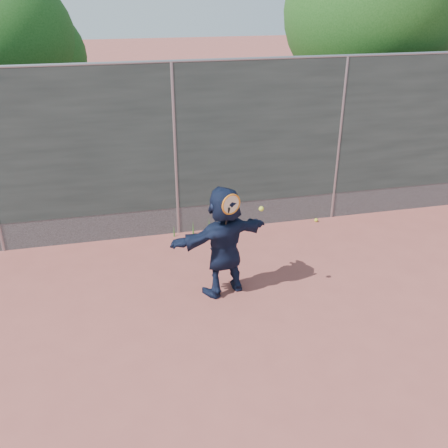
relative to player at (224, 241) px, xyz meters
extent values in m
plane|color=#9E4C42|center=(-0.37, -1.45, -0.82)|extent=(80.00, 80.00, 0.00)
imported|color=#141C37|center=(0.00, 0.00, 0.00)|extent=(1.59, 0.90, 1.64)
sphere|color=gold|center=(2.25, 1.90, -0.78)|extent=(0.07, 0.07, 0.07)
cube|color=#38423D|center=(-0.37, 2.05, 0.93)|extent=(20.00, 0.04, 2.50)
cube|color=slate|center=(-0.37, 2.05, -0.57)|extent=(20.00, 0.03, 0.50)
cylinder|color=gray|center=(-0.37, 2.05, 2.18)|extent=(20.00, 0.05, 0.05)
cylinder|color=gray|center=(-0.37, 2.05, 0.68)|extent=(0.06, 0.06, 3.00)
cylinder|color=gray|center=(2.63, 2.05, 0.68)|extent=(0.06, 0.06, 3.00)
torus|color=orange|center=(0.05, -0.20, 0.65)|extent=(0.28, 0.13, 0.29)
cylinder|color=beige|center=(0.05, -0.20, 0.65)|extent=(0.24, 0.09, 0.25)
cylinder|color=black|center=(0.00, -0.18, 0.45)|extent=(0.07, 0.13, 0.33)
sphere|color=gold|center=(0.45, -0.26, 0.57)|extent=(0.07, 0.07, 0.07)
cylinder|color=#382314|center=(4.13, 4.25, 0.48)|extent=(0.28, 0.28, 2.60)
sphere|color=#23561C|center=(4.13, 4.25, 2.77)|extent=(3.60, 3.60, 3.60)
sphere|color=#23561C|center=(4.85, 4.45, 2.41)|extent=(2.52, 2.52, 2.52)
cylinder|color=#382314|center=(-3.37, 5.05, 0.28)|extent=(0.28, 0.28, 2.20)
sphere|color=#23561C|center=(-2.77, 5.25, 1.91)|extent=(2.10, 2.10, 2.10)
cone|color=#387226|center=(-0.12, 1.93, -0.69)|extent=(0.03, 0.03, 0.26)
cone|color=#387226|center=(0.18, 1.95, -0.67)|extent=(0.03, 0.03, 0.30)
cone|color=#387226|center=(-0.47, 1.91, -0.71)|extent=(0.03, 0.03, 0.22)
camera|label=1|loc=(-1.42, -6.06, 3.27)|focal=40.00mm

